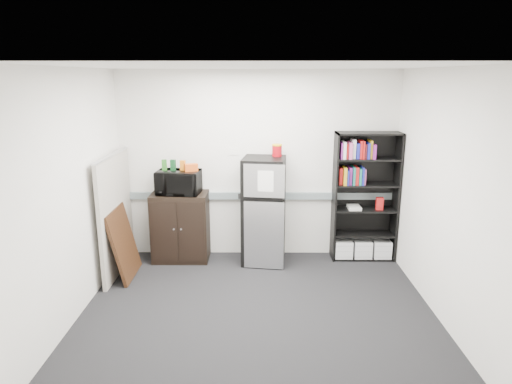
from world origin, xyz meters
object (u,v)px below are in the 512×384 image
cabinet (181,227)px  refrigerator (264,211)px  microwave (179,182)px  bookshelf (365,198)px  cubicle_partition (116,214)px

cabinet → refrigerator: bearing=-3.8°
refrigerator → microwave: bearing=-175.4°
microwave → refrigerator: refrigerator is taller
microwave → refrigerator: bearing=2.2°
bookshelf → microwave: bookshelf is taller
cubicle_partition → cabinet: cubicle_partition is taller
bookshelf → cabinet: bookshelf is taller
bookshelf → refrigerator: size_ratio=1.22×
bookshelf → microwave: 2.66m
cubicle_partition → cabinet: (0.79, 0.42, -0.32)m
bookshelf → cabinet: bearing=-178.6°
cabinet → refrigerator: refrigerator is taller
cubicle_partition → microwave: bearing=27.3°
cabinet → microwave: (0.00, -0.02, 0.66)m
cubicle_partition → cabinet: size_ratio=1.63×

